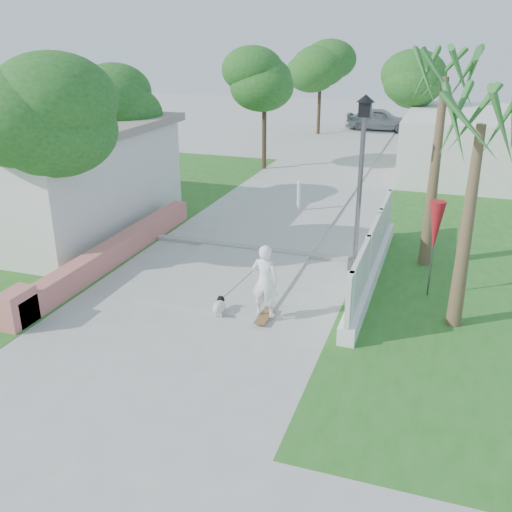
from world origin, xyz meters
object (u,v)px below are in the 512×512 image
at_px(bollard, 299,195).
at_px(dog, 219,306).
at_px(street_lamp, 360,179).
at_px(skateboarder, 264,281).
at_px(parked_car, 379,119).
at_px(patio_umbrella, 435,228).

relative_size(bollard, dog, 1.92).
height_order(street_lamp, skateboarder, street_lamp).
bearing_deg(skateboarder, parked_car, -87.04).
height_order(bollard, skateboarder, skateboarder).
bearing_deg(street_lamp, skateboarder, -112.16).
xyz_separation_m(street_lamp, parked_car, (-2.36, 22.87, -1.73)).
xyz_separation_m(skateboarder, dog, (-1.00, -0.12, -0.68)).
xyz_separation_m(skateboarder, parked_car, (-0.99, 26.25, -0.19)).
distance_m(patio_umbrella, dog, 5.16).
distance_m(street_lamp, bollard, 5.56).
bearing_deg(dog, bollard, 82.18).
xyz_separation_m(street_lamp, dog, (-2.37, -3.49, -2.21)).
bearing_deg(bollard, patio_umbrella, -50.09).
xyz_separation_m(bollard, patio_umbrella, (4.60, -5.50, 1.10)).
distance_m(bollard, parked_car, 18.38).
height_order(bollard, dog, bollard).
distance_m(bollard, patio_umbrella, 7.25).
distance_m(street_lamp, patio_umbrella, 2.27).
distance_m(bollard, dog, 8.01).
height_order(patio_umbrella, skateboarder, patio_umbrella).
height_order(bollard, parked_car, parked_car).
height_order(street_lamp, parked_car, street_lamp).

